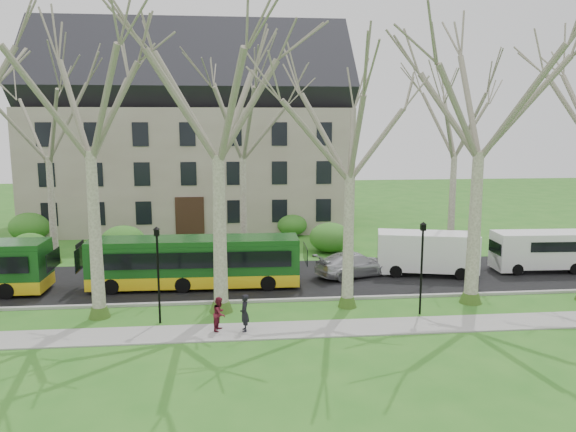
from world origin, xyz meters
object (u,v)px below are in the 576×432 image
(sedan, at_px, (355,264))
(pedestrian_a, at_px, (245,313))
(bus_follow, at_px, (195,262))
(van_b, at_px, (539,252))
(van_a, at_px, (427,254))
(pedestrian_b, at_px, (220,314))

(sedan, xyz_separation_m, pedestrian_a, (-6.59, -8.13, 0.11))
(bus_follow, distance_m, van_b, 20.39)
(sedan, bearing_deg, bus_follow, 78.68)
(bus_follow, distance_m, sedan, 9.23)
(van_a, bearing_deg, pedestrian_b, -132.94)
(bus_follow, relative_size, van_b, 2.05)
(van_a, xyz_separation_m, pedestrian_b, (-11.93, -7.85, -0.51))
(van_a, distance_m, pedestrian_b, 14.29)
(sedan, height_order, pedestrian_a, pedestrian_a)
(pedestrian_a, bearing_deg, sedan, 136.36)
(bus_follow, bearing_deg, sedan, 9.31)
(sedan, distance_m, pedestrian_a, 10.47)
(pedestrian_b, bearing_deg, sedan, -25.54)
(sedan, bearing_deg, van_b, -109.55)
(pedestrian_a, distance_m, pedestrian_b, 1.09)
(bus_follow, relative_size, pedestrian_b, 7.59)
(van_a, distance_m, van_b, 6.97)
(van_a, bearing_deg, sedan, -167.46)
(bus_follow, height_order, pedestrian_a, bus_follow)
(van_a, bearing_deg, van_b, 14.30)
(sedan, relative_size, van_a, 0.84)
(sedan, distance_m, van_a, 4.30)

